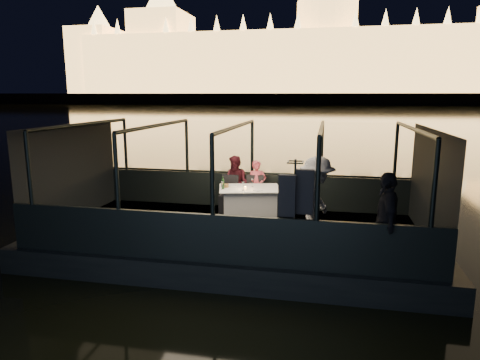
% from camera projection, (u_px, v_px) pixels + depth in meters
% --- Properties ---
extents(river_water, '(500.00, 500.00, 0.00)m').
position_uv_depth(river_water, '(318.00, 112.00, 86.59)').
color(river_water, black).
rests_on(river_water, ground).
extents(boat_hull, '(8.60, 4.40, 1.00)m').
position_uv_depth(boat_hull, '(236.00, 250.00, 9.72)').
color(boat_hull, black).
rests_on(boat_hull, river_water).
extents(boat_deck, '(8.00, 4.00, 0.04)m').
position_uv_depth(boat_deck, '(236.00, 230.00, 9.62)').
color(boat_deck, black).
rests_on(boat_deck, boat_hull).
extents(gunwale_port, '(8.00, 0.08, 0.90)m').
position_uv_depth(gunwale_port, '(252.00, 190.00, 11.45)').
color(gunwale_port, black).
rests_on(gunwale_port, boat_deck).
extents(gunwale_starboard, '(8.00, 0.08, 0.90)m').
position_uv_depth(gunwale_starboard, '(213.00, 239.00, 7.61)').
color(gunwale_starboard, black).
rests_on(gunwale_starboard, boat_deck).
extents(cabin_glass_port, '(8.00, 0.02, 1.40)m').
position_uv_depth(cabin_glass_port, '(252.00, 148.00, 11.23)').
color(cabin_glass_port, '#99B2B2').
rests_on(cabin_glass_port, gunwale_port).
extents(cabin_glass_starboard, '(8.00, 0.02, 1.40)m').
position_uv_depth(cabin_glass_starboard, '(212.00, 175.00, 7.38)').
color(cabin_glass_starboard, '#99B2B2').
rests_on(cabin_glass_starboard, gunwale_starboard).
extents(cabin_roof_glass, '(8.00, 4.00, 0.02)m').
position_uv_depth(cabin_roof_glass, '(236.00, 127.00, 9.17)').
color(cabin_roof_glass, '#99B2B2').
rests_on(cabin_roof_glass, boat_deck).
extents(end_wall_fore, '(0.02, 4.00, 2.30)m').
position_uv_depth(end_wall_fore, '(72.00, 173.00, 10.18)').
color(end_wall_fore, black).
rests_on(end_wall_fore, boat_deck).
extents(end_wall_aft, '(0.02, 4.00, 2.30)m').
position_uv_depth(end_wall_aft, '(430.00, 187.00, 8.61)').
color(end_wall_aft, black).
rests_on(end_wall_aft, boat_deck).
extents(canopy_ribs, '(8.00, 4.00, 2.30)m').
position_uv_depth(canopy_ribs, '(236.00, 179.00, 9.39)').
color(canopy_ribs, black).
rests_on(canopy_ribs, boat_deck).
extents(embankment, '(400.00, 140.00, 6.00)m').
position_uv_depth(embankment, '(325.00, 100.00, 211.31)').
color(embankment, '#423D33').
rests_on(embankment, ground).
extents(parliament_building, '(220.00, 32.00, 60.00)m').
position_uv_depth(parliament_building, '(326.00, 30.00, 172.20)').
color(parliament_building, '#F2D18C').
rests_on(parliament_building, embankment).
extents(dining_table_central, '(1.66, 1.36, 0.77)m').
position_uv_depth(dining_table_central, '(250.00, 203.00, 10.38)').
color(dining_table_central, silver).
rests_on(dining_table_central, boat_deck).
extents(chair_port_left, '(0.44, 0.44, 0.93)m').
position_uv_depth(chair_port_left, '(229.00, 195.00, 10.92)').
color(chair_port_left, black).
rests_on(chair_port_left, boat_deck).
extents(chair_port_right, '(0.48, 0.48, 0.95)m').
position_uv_depth(chair_port_right, '(254.00, 196.00, 10.82)').
color(chair_port_right, black).
rests_on(chair_port_right, boat_deck).
extents(coat_stand, '(0.60, 0.52, 1.89)m').
position_uv_depth(coat_stand, '(294.00, 215.00, 7.49)').
color(coat_stand, black).
rests_on(coat_stand, boat_deck).
extents(person_woman_coral, '(0.53, 0.41, 1.32)m').
position_uv_depth(person_woman_coral, '(257.00, 183.00, 10.99)').
color(person_woman_coral, '#D04B56').
rests_on(person_woman_coral, boat_deck).
extents(person_man_maroon, '(0.83, 0.74, 1.42)m').
position_uv_depth(person_man_maroon, '(236.00, 182.00, 11.12)').
color(person_man_maroon, '#45131B').
rests_on(person_man_maroon, boat_deck).
extents(passenger_stripe, '(0.92, 1.31, 1.84)m').
position_uv_depth(passenger_stripe, '(316.00, 207.00, 8.18)').
color(passenger_stripe, white).
rests_on(passenger_stripe, boat_deck).
extents(passenger_dark, '(0.43, 1.01, 1.71)m').
position_uv_depth(passenger_dark, '(386.00, 221.00, 7.29)').
color(passenger_dark, black).
rests_on(passenger_dark, boat_deck).
extents(wine_bottle, '(0.07, 0.07, 0.30)m').
position_uv_depth(wine_bottle, '(223.00, 183.00, 10.15)').
color(wine_bottle, '#133615').
rests_on(wine_bottle, dining_table_central).
extents(bread_basket, '(0.22, 0.22, 0.07)m').
position_uv_depth(bread_basket, '(225.00, 186.00, 10.37)').
color(bread_basket, brown).
rests_on(bread_basket, dining_table_central).
extents(amber_candle, '(0.05, 0.05, 0.07)m').
position_uv_depth(amber_candle, '(245.00, 188.00, 10.13)').
color(amber_candle, gold).
rests_on(amber_candle, dining_table_central).
extents(plate_near, '(0.31, 0.31, 0.01)m').
position_uv_depth(plate_near, '(258.00, 190.00, 10.03)').
color(plate_near, silver).
rests_on(plate_near, dining_table_central).
extents(plate_far, '(0.30, 0.30, 0.01)m').
position_uv_depth(plate_far, '(232.00, 185.00, 10.54)').
color(plate_far, white).
rests_on(plate_far, dining_table_central).
extents(wine_glass_white, '(0.08, 0.08, 0.19)m').
position_uv_depth(wine_glass_white, '(222.00, 186.00, 10.10)').
color(wine_glass_white, silver).
rests_on(wine_glass_white, dining_table_central).
extents(wine_glass_red, '(0.08, 0.08, 0.20)m').
position_uv_depth(wine_glass_red, '(252.00, 183.00, 10.41)').
color(wine_glass_red, silver).
rests_on(wine_glass_red, dining_table_central).
extents(wine_glass_empty, '(0.09, 0.09, 0.20)m').
position_uv_depth(wine_glass_empty, '(243.00, 187.00, 9.99)').
color(wine_glass_empty, silver).
rests_on(wine_glass_empty, dining_table_central).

